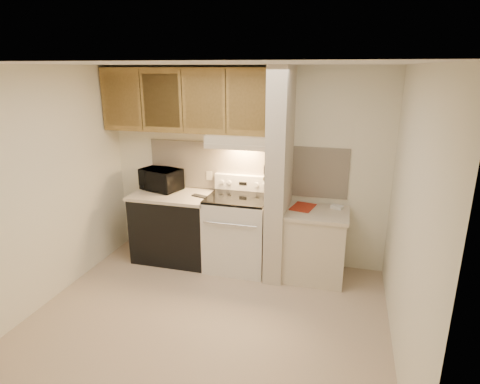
% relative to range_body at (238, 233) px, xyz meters
% --- Properties ---
extents(floor, '(3.60, 3.60, 0.00)m').
position_rel_range_body_xyz_m(floor, '(0.00, -1.16, -0.46)').
color(floor, '#C7AF95').
rests_on(floor, ground).
extents(ceiling, '(3.60, 3.60, 0.00)m').
position_rel_range_body_xyz_m(ceiling, '(0.00, -1.16, 2.04)').
color(ceiling, white).
rests_on(ceiling, wall_back).
extents(wall_back, '(3.60, 2.50, 0.02)m').
position_rel_range_body_xyz_m(wall_back, '(0.00, 0.34, 0.79)').
color(wall_back, white).
rests_on(wall_back, floor).
extents(wall_left, '(0.02, 3.00, 2.50)m').
position_rel_range_body_xyz_m(wall_left, '(-1.80, -1.16, 0.79)').
color(wall_left, white).
rests_on(wall_left, floor).
extents(wall_right, '(0.02, 3.00, 2.50)m').
position_rel_range_body_xyz_m(wall_right, '(1.80, -1.16, 0.79)').
color(wall_right, white).
rests_on(wall_right, floor).
extents(backsplash, '(2.60, 0.02, 0.63)m').
position_rel_range_body_xyz_m(backsplash, '(0.00, 0.33, 0.78)').
color(backsplash, white).
rests_on(backsplash, wall_back).
extents(range_body, '(0.76, 0.65, 0.92)m').
position_rel_range_body_xyz_m(range_body, '(0.00, 0.00, 0.00)').
color(range_body, silver).
rests_on(range_body, floor).
extents(oven_window, '(0.50, 0.01, 0.30)m').
position_rel_range_body_xyz_m(oven_window, '(0.00, -0.32, 0.04)').
color(oven_window, black).
rests_on(oven_window, range_body).
extents(oven_handle, '(0.65, 0.02, 0.02)m').
position_rel_range_body_xyz_m(oven_handle, '(0.00, -0.35, 0.26)').
color(oven_handle, silver).
rests_on(oven_handle, range_body).
extents(cooktop, '(0.74, 0.64, 0.03)m').
position_rel_range_body_xyz_m(cooktop, '(0.00, 0.00, 0.48)').
color(cooktop, black).
rests_on(cooktop, range_body).
extents(range_backguard, '(0.76, 0.08, 0.20)m').
position_rel_range_body_xyz_m(range_backguard, '(0.00, 0.28, 0.59)').
color(range_backguard, silver).
rests_on(range_backguard, range_body).
extents(range_display, '(0.10, 0.01, 0.04)m').
position_rel_range_body_xyz_m(range_display, '(0.00, 0.24, 0.59)').
color(range_display, black).
rests_on(range_display, range_backguard).
extents(range_knob_left_outer, '(0.05, 0.02, 0.05)m').
position_rel_range_body_xyz_m(range_knob_left_outer, '(-0.28, 0.24, 0.59)').
color(range_knob_left_outer, silver).
rests_on(range_knob_left_outer, range_backguard).
extents(range_knob_left_inner, '(0.05, 0.02, 0.05)m').
position_rel_range_body_xyz_m(range_knob_left_inner, '(-0.18, 0.24, 0.59)').
color(range_knob_left_inner, silver).
rests_on(range_knob_left_inner, range_backguard).
extents(range_knob_right_inner, '(0.05, 0.02, 0.05)m').
position_rel_range_body_xyz_m(range_knob_right_inner, '(0.18, 0.24, 0.59)').
color(range_knob_right_inner, silver).
rests_on(range_knob_right_inner, range_backguard).
extents(range_knob_right_outer, '(0.05, 0.02, 0.05)m').
position_rel_range_body_xyz_m(range_knob_right_outer, '(0.28, 0.24, 0.59)').
color(range_knob_right_outer, silver).
rests_on(range_knob_right_outer, range_backguard).
extents(dishwasher_front, '(1.00, 0.63, 0.87)m').
position_rel_range_body_xyz_m(dishwasher_front, '(-0.88, 0.01, -0.03)').
color(dishwasher_front, black).
rests_on(dishwasher_front, floor).
extents(left_countertop, '(1.04, 0.67, 0.04)m').
position_rel_range_body_xyz_m(left_countertop, '(-0.88, 0.01, 0.43)').
color(left_countertop, beige).
rests_on(left_countertop, dishwasher_front).
extents(spoon_rest, '(0.26, 0.15, 0.02)m').
position_rel_range_body_xyz_m(spoon_rest, '(-0.48, -0.01, 0.46)').
color(spoon_rest, black).
rests_on(spoon_rest, left_countertop).
extents(teal_jar, '(0.10, 0.10, 0.10)m').
position_rel_range_body_xyz_m(teal_jar, '(-0.86, 0.23, 0.50)').
color(teal_jar, '#337271').
rests_on(teal_jar, left_countertop).
extents(outlet, '(0.08, 0.01, 0.12)m').
position_rel_range_body_xyz_m(outlet, '(-0.48, 0.32, 0.64)').
color(outlet, beige).
rests_on(outlet, backsplash).
extents(microwave, '(0.59, 0.48, 0.28)m').
position_rel_range_body_xyz_m(microwave, '(-1.10, 0.15, 0.59)').
color(microwave, black).
rests_on(microwave, left_countertop).
extents(partition_pillar, '(0.22, 0.70, 2.50)m').
position_rel_range_body_xyz_m(partition_pillar, '(0.51, -0.01, 0.79)').
color(partition_pillar, beige).
rests_on(partition_pillar, floor).
extents(pillar_trim, '(0.01, 0.70, 0.04)m').
position_rel_range_body_xyz_m(pillar_trim, '(0.39, -0.01, 0.84)').
color(pillar_trim, olive).
rests_on(pillar_trim, partition_pillar).
extents(knife_strip, '(0.02, 0.42, 0.04)m').
position_rel_range_body_xyz_m(knife_strip, '(0.39, -0.06, 0.86)').
color(knife_strip, black).
rests_on(knife_strip, partition_pillar).
extents(knife_blade_a, '(0.01, 0.03, 0.16)m').
position_rel_range_body_xyz_m(knife_blade_a, '(0.38, -0.21, 0.76)').
color(knife_blade_a, silver).
rests_on(knife_blade_a, knife_strip).
extents(knife_handle_a, '(0.02, 0.02, 0.10)m').
position_rel_range_body_xyz_m(knife_handle_a, '(0.38, -0.22, 0.91)').
color(knife_handle_a, black).
rests_on(knife_handle_a, knife_strip).
extents(knife_blade_b, '(0.01, 0.04, 0.18)m').
position_rel_range_body_xyz_m(knife_blade_b, '(0.38, -0.14, 0.75)').
color(knife_blade_b, silver).
rests_on(knife_blade_b, knife_strip).
extents(knife_handle_b, '(0.02, 0.02, 0.10)m').
position_rel_range_body_xyz_m(knife_handle_b, '(0.38, -0.13, 0.91)').
color(knife_handle_b, black).
rests_on(knife_handle_b, knife_strip).
extents(knife_blade_c, '(0.01, 0.04, 0.20)m').
position_rel_range_body_xyz_m(knife_blade_c, '(0.38, -0.05, 0.74)').
color(knife_blade_c, silver).
rests_on(knife_blade_c, knife_strip).
extents(knife_handle_c, '(0.02, 0.02, 0.10)m').
position_rel_range_body_xyz_m(knife_handle_c, '(0.38, -0.04, 0.91)').
color(knife_handle_c, black).
rests_on(knife_handle_c, knife_strip).
extents(knife_blade_d, '(0.01, 0.04, 0.16)m').
position_rel_range_body_xyz_m(knife_blade_d, '(0.38, 0.03, 0.76)').
color(knife_blade_d, silver).
rests_on(knife_blade_d, knife_strip).
extents(knife_handle_d, '(0.02, 0.02, 0.10)m').
position_rel_range_body_xyz_m(knife_handle_d, '(0.38, 0.03, 0.91)').
color(knife_handle_d, black).
rests_on(knife_handle_d, knife_strip).
extents(knife_blade_e, '(0.01, 0.04, 0.18)m').
position_rel_range_body_xyz_m(knife_blade_e, '(0.38, 0.12, 0.75)').
color(knife_blade_e, silver).
rests_on(knife_blade_e, knife_strip).
extents(knife_handle_e, '(0.02, 0.02, 0.10)m').
position_rel_range_body_xyz_m(knife_handle_e, '(0.38, 0.10, 0.91)').
color(knife_handle_e, black).
rests_on(knife_handle_e, knife_strip).
extents(oven_mitt, '(0.03, 0.09, 0.23)m').
position_rel_range_body_xyz_m(oven_mitt, '(0.38, 0.17, 0.68)').
color(oven_mitt, slate).
rests_on(oven_mitt, partition_pillar).
extents(right_cab_base, '(0.70, 0.60, 0.81)m').
position_rel_range_body_xyz_m(right_cab_base, '(0.97, -0.01, -0.06)').
color(right_cab_base, beige).
rests_on(right_cab_base, floor).
extents(right_countertop, '(0.74, 0.64, 0.04)m').
position_rel_range_body_xyz_m(right_countertop, '(0.97, -0.01, 0.37)').
color(right_countertop, beige).
rests_on(right_countertop, right_cab_base).
extents(red_folder, '(0.31, 0.38, 0.01)m').
position_rel_range_body_xyz_m(red_folder, '(0.79, 0.09, 0.40)').
color(red_folder, '#A42B18').
rests_on(red_folder, right_countertop).
extents(white_box, '(0.17, 0.14, 0.04)m').
position_rel_range_body_xyz_m(white_box, '(1.19, 0.16, 0.41)').
color(white_box, white).
rests_on(white_box, right_countertop).
extents(range_hood, '(0.78, 0.44, 0.15)m').
position_rel_range_body_xyz_m(range_hood, '(0.00, 0.12, 1.17)').
color(range_hood, beige).
rests_on(range_hood, upper_cabinets).
extents(hood_lip, '(0.78, 0.04, 0.06)m').
position_rel_range_body_xyz_m(hood_lip, '(0.00, -0.08, 1.12)').
color(hood_lip, beige).
rests_on(hood_lip, range_hood).
extents(upper_cabinets, '(2.18, 0.33, 0.77)m').
position_rel_range_body_xyz_m(upper_cabinets, '(-0.69, 0.17, 1.62)').
color(upper_cabinets, olive).
rests_on(upper_cabinets, wall_back).
extents(cab_door_a, '(0.46, 0.01, 0.63)m').
position_rel_range_body_xyz_m(cab_door_a, '(-1.51, 0.01, 1.62)').
color(cab_door_a, olive).
rests_on(cab_door_a, upper_cabinets).
extents(cab_gap_a, '(0.01, 0.01, 0.73)m').
position_rel_range_body_xyz_m(cab_gap_a, '(-1.23, 0.01, 1.62)').
color(cab_gap_a, black).
rests_on(cab_gap_a, upper_cabinets).
extents(cab_door_b, '(0.46, 0.01, 0.63)m').
position_rel_range_body_xyz_m(cab_door_b, '(-0.96, 0.01, 1.62)').
color(cab_door_b, olive).
rests_on(cab_door_b, upper_cabinets).
extents(cab_gap_b, '(0.01, 0.01, 0.73)m').
position_rel_range_body_xyz_m(cab_gap_b, '(-0.69, 0.01, 1.62)').
color(cab_gap_b, black).
rests_on(cab_gap_b, upper_cabinets).
extents(cab_door_c, '(0.46, 0.01, 0.63)m').
position_rel_range_body_xyz_m(cab_door_c, '(-0.42, 0.01, 1.62)').
color(cab_door_c, olive).
rests_on(cab_door_c, upper_cabinets).
extents(cab_gap_c, '(0.01, 0.01, 0.73)m').
position_rel_range_body_xyz_m(cab_gap_c, '(-0.14, 0.01, 1.62)').
color(cab_gap_c, black).
rests_on(cab_gap_c, upper_cabinets).
extents(cab_door_d, '(0.46, 0.01, 0.63)m').
position_rel_range_body_xyz_m(cab_door_d, '(0.13, 0.01, 1.62)').
color(cab_door_d, olive).
rests_on(cab_door_d, upper_cabinets).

